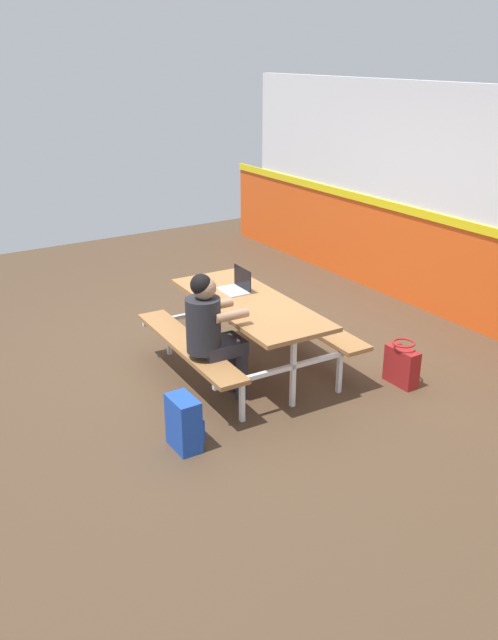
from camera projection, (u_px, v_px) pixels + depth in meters
The scene contains 7 objects.
ground_plane at pixel (227, 357), 6.74m from camera, with size 10.00×10.00×0.02m, color #4C3826.
accent_backdrop at pixel (427, 205), 7.63m from camera, with size 8.00×0.14×2.60m.
picnic_table_main at pixel (249, 318), 6.20m from camera, with size 1.92×1.63×0.74m.
student_nearer at pixel (212, 328), 5.63m from camera, with size 0.37×0.53×1.21m.
laptop_silver at pixel (236, 286), 6.38m from camera, with size 0.33×0.23×0.22m.
backpack_dark at pixel (184, 423), 5.12m from camera, with size 0.30×0.22×0.44m.
tote_bag_bright at pixel (402, 365), 6.12m from camera, with size 0.34×0.21×0.43m.
Camera 1 is at (5.25, -3.10, 2.92)m, focal length 36.89 mm.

